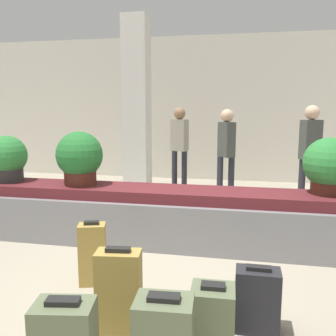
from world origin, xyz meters
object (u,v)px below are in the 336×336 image
object	(u,v)px
suitcase_8	(93,254)
traveler_1	(310,147)
suitcase_7	(257,300)
suitcase_0	(119,298)
traveler_2	(226,147)
potted_plant_1	(7,159)
traveler_0	(180,141)
potted_plant_2	(80,158)
pillar	(137,110)
potted_plant_0	(329,166)
suitcase_2	(212,321)

from	to	relation	value
suitcase_8	traveler_1	xyz separation A→B (m)	(2.40, 3.28, 0.71)
suitcase_7	suitcase_8	xyz separation A→B (m)	(-1.49, 0.46, 0.05)
suitcase_0	traveler_2	world-z (taller)	traveler_2
potted_plant_1	traveler_0	world-z (taller)	traveler_0
potted_plant_2	traveler_0	distance (m)	3.09
pillar	suitcase_7	bearing A→B (deg)	-62.11
traveler_0	potted_plant_1	bearing A→B (deg)	-95.67
pillar	potted_plant_0	world-z (taller)	pillar
traveler_2	suitcase_2	bearing A→B (deg)	-33.20
suitcase_2	suitcase_7	world-z (taller)	same
suitcase_0	suitcase_2	xyz separation A→B (m)	(0.64, 0.02, -0.10)
suitcase_2	potted_plant_2	size ratio (longest dim) A/B	0.75
suitcase_8	suitcase_2	bearing A→B (deg)	-50.44
potted_plant_2	traveler_2	world-z (taller)	traveler_2
suitcase_2	traveler_2	distance (m)	4.44
pillar	traveler_2	bearing A→B (deg)	7.91
pillar	traveler_2	world-z (taller)	pillar
pillar	suitcase_2	distance (m)	4.70
suitcase_0	potted_plant_0	size ratio (longest dim) A/B	1.12
suitcase_2	traveler_2	bearing A→B (deg)	89.93
traveler_1	suitcase_7	bearing A→B (deg)	-134.65
suitcase_7	potted_plant_0	xyz separation A→B (m)	(0.80, 1.76, 0.76)
potted_plant_2	suitcase_2	bearing A→B (deg)	-47.51
suitcase_0	traveler_2	distance (m)	4.47
pillar	potted_plant_2	xyz separation A→B (m)	(-0.13, -2.14, -0.58)
traveler_1	traveler_2	bearing A→B (deg)	136.95
suitcase_2	suitcase_7	bearing A→B (deg)	46.72
potted_plant_0	traveler_1	bearing A→B (deg)	86.69
potted_plant_2	traveler_1	size ratio (longest dim) A/B	0.40
traveler_0	traveler_2	size ratio (longest dim) A/B	1.02
suitcase_2	potted_plant_0	size ratio (longest dim) A/B	0.79
suitcase_7	suitcase_0	bearing A→B (deg)	-158.78
suitcase_7	potted_plant_2	bearing A→B (deg)	142.07
traveler_0	suitcase_7	bearing A→B (deg)	-48.14
traveler_1	potted_plant_1	bearing A→B (deg)	175.73
potted_plant_2	potted_plant_1	bearing A→B (deg)	178.99
traveler_1	traveler_2	world-z (taller)	traveler_1
suitcase_0	suitcase_2	distance (m)	0.65
traveler_1	suitcase_2	bearing A→B (deg)	-137.48
suitcase_0	suitcase_7	size ratio (longest dim) A/B	1.41
suitcase_7	traveler_0	world-z (taller)	traveler_0
potted_plant_2	traveler_0	size ratio (longest dim) A/B	0.41
traveler_2	potted_plant_2	bearing A→B (deg)	-70.85
suitcase_2	traveler_0	distance (m)	5.18
traveler_0	suitcase_8	bearing A→B (deg)	-66.01
pillar	traveler_1	bearing A→B (deg)	-1.48
suitcase_2	potted_plant_1	world-z (taller)	potted_plant_1
potted_plant_2	traveler_2	bearing A→B (deg)	54.22
suitcase_7	traveler_2	xyz separation A→B (m)	(-0.44, 4.03, 0.71)
suitcase_7	traveler_1	xyz separation A→B (m)	(0.92, 3.74, 0.76)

